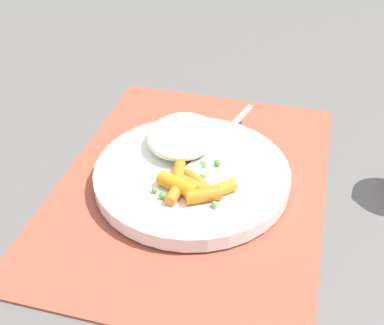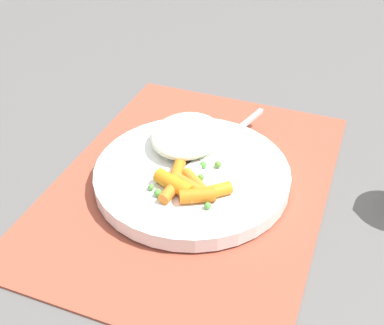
# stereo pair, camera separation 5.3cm
# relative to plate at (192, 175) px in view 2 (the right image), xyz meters

# --- Properties ---
(ground_plane) EXTENTS (2.40, 2.40, 0.00)m
(ground_plane) POSITION_rel_plate_xyz_m (0.00, 0.00, -0.02)
(ground_plane) COLOR #565451
(placemat) EXTENTS (0.45, 0.33, 0.01)m
(placemat) POSITION_rel_plate_xyz_m (0.00, 0.00, -0.01)
(placemat) COLOR #9E4733
(placemat) RESTS_ON ground_plane
(plate) EXTENTS (0.25, 0.25, 0.02)m
(plate) POSITION_rel_plate_xyz_m (0.00, 0.00, 0.00)
(plate) COLOR white
(plate) RESTS_ON placemat
(rice_mound) EXTENTS (0.11, 0.09, 0.03)m
(rice_mound) POSITION_rel_plate_xyz_m (-0.05, -0.03, 0.02)
(rice_mound) COLOR beige
(rice_mound) RESTS_ON plate
(carrot_portion) EXTENTS (0.07, 0.10, 0.02)m
(carrot_portion) POSITION_rel_plate_xyz_m (0.04, 0.01, 0.02)
(carrot_portion) COLOR orange
(carrot_portion) RESTS_ON plate
(pea_scatter) EXTENTS (0.09, 0.08, 0.01)m
(pea_scatter) POSITION_rel_plate_xyz_m (0.03, 0.01, 0.01)
(pea_scatter) COLOR #56A541
(pea_scatter) RESTS_ON plate
(fork) EXTENTS (0.20, 0.07, 0.01)m
(fork) POSITION_rel_plate_xyz_m (-0.05, 0.01, 0.01)
(fork) COLOR silver
(fork) RESTS_ON plate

